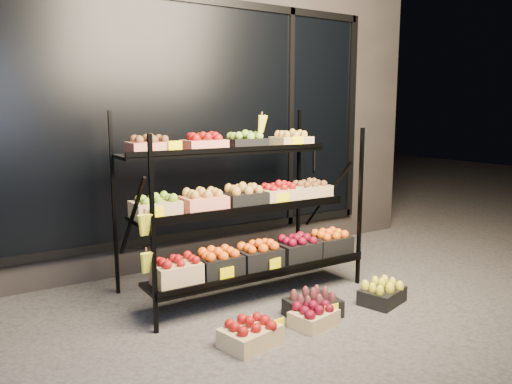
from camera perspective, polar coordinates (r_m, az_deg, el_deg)
ground at (r=4.28m, az=2.91°, el=-13.53°), size 24.00×24.00×0.00m
building at (r=6.24m, az=-10.90°, el=10.02°), size 6.00×2.08×3.50m
display_rack at (r=4.53m, az=-1.43°, el=-1.79°), size 2.18×1.02×1.73m
tag_floor_a at (r=3.79m, az=2.39°, el=-15.71°), size 0.13×0.01×0.12m
tag_floor_b at (r=4.08m, az=8.59°, el=-13.91°), size 0.13×0.01×0.12m
floor_crate_left at (r=3.70m, az=-0.68°, el=-15.78°), size 0.45×0.38×0.20m
floor_crate_midleft at (r=4.18m, az=6.51°, el=-12.69°), size 0.43×0.33×0.21m
floor_crate_midright at (r=4.03m, az=6.64°, el=-13.78°), size 0.39×0.32×0.18m
floor_crate_right at (r=4.55m, az=14.22°, el=-11.11°), size 0.45×0.39×0.20m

